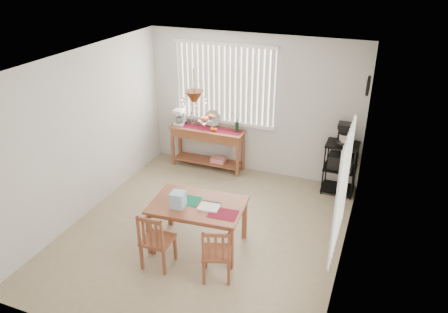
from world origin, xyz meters
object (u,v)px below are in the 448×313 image
at_px(chair_left, 156,241).
at_px(sideboard, 208,139).
at_px(dining_table, 198,209).
at_px(chair_right, 217,254).
at_px(wire_cart, 340,163).
at_px(cart_items, 344,134).

bearing_deg(chair_left, sideboard, 100.27).
relative_size(dining_table, chair_right, 1.69).
height_order(sideboard, chair_right, sideboard).
height_order(sideboard, wire_cart, wire_cart).
height_order(wire_cart, cart_items, cart_items).
bearing_deg(sideboard, cart_items, -0.58).
relative_size(wire_cart, cart_items, 2.43).
bearing_deg(dining_table, chair_right, -47.42).
bearing_deg(cart_items, dining_table, -125.46).
height_order(sideboard, dining_table, sideboard).
bearing_deg(cart_items, chair_left, -123.81).
relative_size(sideboard, dining_table, 1.06).
distance_m(chair_left, chair_right, 0.84).
height_order(wire_cart, chair_right, wire_cart).
distance_m(sideboard, wire_cart, 2.50).
bearing_deg(chair_left, dining_table, 62.88).
height_order(sideboard, chair_left, chair_left).
height_order(cart_items, chair_right, cart_items).
xyz_separation_m(wire_cart, chair_left, (-1.97, -2.93, -0.14)).
bearing_deg(chair_left, wire_cart, 56.11).
xyz_separation_m(wire_cart, dining_table, (-1.65, -2.30, 0.06)).
bearing_deg(chair_right, cart_items, 68.55).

